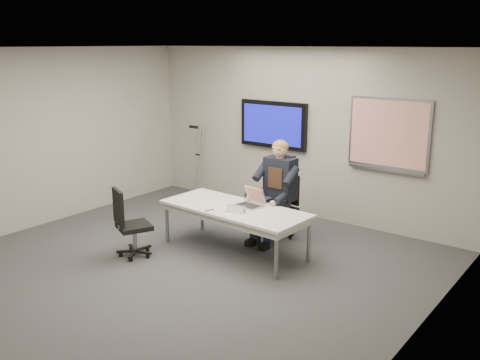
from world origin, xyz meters
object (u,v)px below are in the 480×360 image
Objects in this scene: seated_person at (273,201)px; laptop at (252,201)px; conference_table at (235,212)px; office_chair_near at (132,235)px; office_chair_far at (282,217)px.

seated_person is 0.50m from laptop.
office_chair_near is (-1.02, -0.99, -0.27)m from conference_table.
office_chair_far is at bearing -96.98° from office_chair_near.
office_chair_far is 0.96× the size of office_chair_near.
office_chair_near reaches higher than conference_table.
conference_table is 0.29m from laptop.
office_chair_far reaches higher than laptop.
office_chair_far reaches higher than conference_table.
laptop is at bearing -109.27° from office_chair_near.
laptop is (-0.04, -0.74, 0.42)m from office_chair_far.
office_chair_far is 0.40m from seated_person.
laptop is (1.16, 1.20, 0.41)m from office_chair_near.
office_chair_near is 0.65× the size of seated_person.
office_chair_far is at bearing 82.40° from conference_table.
laptop is (0.13, 0.21, 0.14)m from conference_table.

